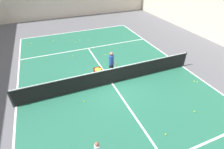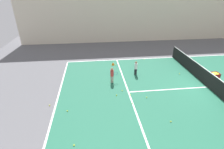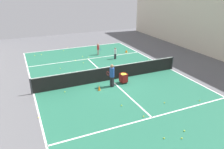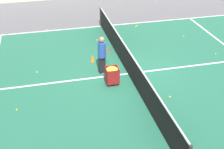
% 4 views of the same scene
% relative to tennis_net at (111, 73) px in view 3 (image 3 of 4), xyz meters
% --- Properties ---
extents(ground_plane, '(35.52, 35.52, 0.00)m').
position_rel_tennis_net_xyz_m(ground_plane, '(0.00, 0.00, -0.57)').
color(ground_plane, '#5B5B60').
extents(court_playing_area, '(11.10, 20.03, 0.00)m').
position_rel_tennis_net_xyz_m(court_playing_area, '(0.00, 0.00, -0.57)').
color(court_playing_area, '#23664C').
rests_on(court_playing_area, ground).
extents(line_baseline_near, '(11.10, 0.10, 0.00)m').
position_rel_tennis_net_xyz_m(line_baseline_near, '(0.00, -10.02, -0.56)').
color(line_baseline_near, white).
rests_on(line_baseline_near, ground).
extents(line_sideline_left, '(0.10, 20.03, 0.00)m').
position_rel_tennis_net_xyz_m(line_sideline_left, '(-5.55, 0.00, -0.56)').
color(line_sideline_left, white).
rests_on(line_sideline_left, ground).
extents(line_sideline_right, '(0.10, 20.03, 0.00)m').
position_rel_tennis_net_xyz_m(line_sideline_right, '(5.55, 0.00, -0.56)').
color(line_sideline_right, white).
rests_on(line_sideline_right, ground).
extents(line_service_near, '(11.10, 0.10, 0.00)m').
position_rel_tennis_net_xyz_m(line_service_near, '(0.00, -5.51, -0.56)').
color(line_service_near, white).
rests_on(line_service_near, ground).
extents(line_service_far, '(11.10, 0.10, 0.00)m').
position_rel_tennis_net_xyz_m(line_service_far, '(0.00, 5.51, -0.56)').
color(line_service_far, white).
rests_on(line_service_far, ground).
extents(line_centre_service, '(0.10, 11.02, 0.00)m').
position_rel_tennis_net_xyz_m(line_centre_service, '(0.00, 0.00, -0.56)').
color(line_centre_service, white).
rests_on(line_centre_service, ground).
extents(tennis_net, '(11.40, 0.10, 1.10)m').
position_rel_tennis_net_xyz_m(tennis_net, '(0.00, 0.00, 0.00)').
color(tennis_net, '#2D2D33').
rests_on(tennis_net, ground).
extents(player_near_baseline, '(0.30, 0.56, 1.16)m').
position_rel_tennis_net_xyz_m(player_near_baseline, '(-1.41, -6.43, 0.10)').
color(player_near_baseline, gray).
rests_on(player_near_baseline, ground).
extents(coach_at_net, '(0.45, 0.65, 1.64)m').
position_rel_tennis_net_xyz_m(coach_at_net, '(0.38, 1.03, 0.37)').
color(coach_at_net, black).
rests_on(coach_at_net, ground).
extents(child_midcourt, '(0.30, 0.30, 1.11)m').
position_rel_tennis_net_xyz_m(child_midcourt, '(-2.42, -4.47, 0.07)').
color(child_midcourt, black).
rests_on(child_midcourt, ground).
extents(ball_cart, '(0.48, 0.51, 0.74)m').
position_rel_tennis_net_xyz_m(ball_cart, '(-0.62, 0.85, -0.05)').
color(ball_cart, maroon).
rests_on(ball_cart, ground).
extents(training_cone_0, '(0.27, 0.27, 0.27)m').
position_rel_tennis_net_xyz_m(training_cone_0, '(-4.42, -6.00, -0.43)').
color(training_cone_0, orange).
rests_on(training_cone_0, ground).
extents(training_cone_1, '(0.19, 0.19, 0.35)m').
position_rel_tennis_net_xyz_m(training_cone_1, '(1.42, 1.26, -0.39)').
color(training_cone_1, orange).
rests_on(training_cone_1, ground).
extents(tennis_ball_0, '(0.07, 0.07, 0.07)m').
position_rel_tennis_net_xyz_m(tennis_ball_0, '(0.39, -5.47, -0.53)').
color(tennis_ball_0, yellow).
rests_on(tennis_ball_0, ground).
extents(tennis_ball_1, '(0.07, 0.07, 0.07)m').
position_rel_tennis_net_xyz_m(tennis_ball_1, '(0.96, 3.74, -0.53)').
color(tennis_ball_1, yellow).
rests_on(tennis_ball_1, ground).
extents(tennis_ball_2, '(0.07, 0.07, 0.07)m').
position_rel_tennis_net_xyz_m(tennis_ball_2, '(5.61, 3.06, -0.53)').
color(tennis_ball_2, yellow).
rests_on(tennis_ball_2, ground).
extents(tennis_ball_3, '(0.07, 0.07, 0.07)m').
position_rel_tennis_net_xyz_m(tennis_ball_3, '(-4.39, -5.80, -0.53)').
color(tennis_ball_3, yellow).
rests_on(tennis_ball_3, ground).
extents(tennis_ball_4, '(0.07, 0.07, 0.07)m').
position_rel_tennis_net_xyz_m(tennis_ball_4, '(3.94, -8.73, -0.53)').
color(tennis_ball_4, yellow).
rests_on(tennis_ball_4, ground).
extents(tennis_ball_5, '(0.07, 0.07, 0.07)m').
position_rel_tennis_net_xyz_m(tennis_ball_5, '(-0.28, 7.55, -0.53)').
color(tennis_ball_5, yellow).
rests_on(tennis_ball_5, ground).
extents(tennis_ball_6, '(0.07, 0.07, 0.07)m').
position_rel_tennis_net_xyz_m(tennis_ball_6, '(-0.77, 7.16, -0.53)').
color(tennis_ball_6, yellow).
rests_on(tennis_ball_6, ground).
extents(tennis_ball_7, '(0.07, 0.07, 0.07)m').
position_rel_tennis_net_xyz_m(tennis_ball_7, '(-3.71, 5.17, -0.53)').
color(tennis_ball_7, yellow).
rests_on(tennis_ball_7, ground).
extents(tennis_ball_8, '(0.07, 0.07, 0.07)m').
position_rel_tennis_net_xyz_m(tennis_ball_8, '(1.25, -5.53, -0.53)').
color(tennis_ball_8, yellow).
rests_on(tennis_ball_8, ground).
extents(tennis_ball_10, '(0.07, 0.07, 0.07)m').
position_rel_tennis_net_xyz_m(tennis_ball_10, '(1.53, -9.28, -0.53)').
color(tennis_ball_10, yellow).
rests_on(tennis_ball_10, ground).
extents(tennis_ball_11, '(0.07, 0.07, 0.07)m').
position_rel_tennis_net_xyz_m(tennis_ball_11, '(5.05, -1.98, -0.53)').
color(tennis_ball_11, yellow).
rests_on(tennis_ball_11, ground).
extents(tennis_ball_12, '(0.07, 0.07, 0.07)m').
position_rel_tennis_net_xyz_m(tennis_ball_12, '(-5.27, -2.97, -0.53)').
color(tennis_ball_12, yellow).
rests_on(tennis_ball_12, ground).
extents(tennis_ball_13, '(0.07, 0.07, 0.07)m').
position_rel_tennis_net_xyz_m(tennis_ball_13, '(3.00, -3.91, -0.53)').
color(tennis_ball_13, yellow).
rests_on(tennis_ball_13, ground).
extents(tennis_ball_15, '(0.07, 0.07, 0.07)m').
position_rel_tennis_net_xyz_m(tennis_ball_15, '(4.60, -8.66, -0.53)').
color(tennis_ball_15, yellow).
rests_on(tennis_ball_15, ground).
extents(tennis_ball_16, '(0.07, 0.07, 0.07)m').
position_rel_tennis_net_xyz_m(tennis_ball_16, '(3.63, 0.62, -0.53)').
color(tennis_ball_16, yellow).
rests_on(tennis_ball_16, ground).
extents(tennis_ball_17, '(0.07, 0.07, 0.07)m').
position_rel_tennis_net_xyz_m(tennis_ball_17, '(4.93, -1.87, -0.53)').
color(tennis_ball_17, yellow).
rests_on(tennis_ball_17, ground).
extents(tennis_ball_18, '(0.07, 0.07, 0.07)m').
position_rel_tennis_net_xyz_m(tennis_ball_18, '(0.77, -4.52, -0.53)').
color(tennis_ball_18, yellow).
rests_on(tennis_ball_18, ground).
extents(tennis_ball_19, '(0.07, 0.07, 0.07)m').
position_rel_tennis_net_xyz_m(tennis_ball_19, '(0.31, -6.35, -0.53)').
color(tennis_ball_19, yellow).
rests_on(tennis_ball_19, ground).
extents(tennis_ball_20, '(0.07, 0.07, 0.07)m').
position_rel_tennis_net_xyz_m(tennis_ball_20, '(-0.17, -5.91, -0.53)').
color(tennis_ball_20, yellow).
rests_on(tennis_ball_20, ground).
extents(tennis_ball_21, '(0.07, 0.07, 0.07)m').
position_rel_tennis_net_xyz_m(tennis_ball_21, '(-1.56, 4.51, -0.53)').
color(tennis_ball_21, yellow).
rests_on(tennis_ball_21, ground).
extents(tennis_ball_22, '(0.07, 0.07, 0.07)m').
position_rel_tennis_net_xyz_m(tennis_ball_22, '(0.47, 7.22, -0.53)').
color(tennis_ball_22, yellow).
rests_on(tennis_ball_22, ground).
extents(tennis_ball_23, '(0.07, 0.07, 0.07)m').
position_rel_tennis_net_xyz_m(tennis_ball_23, '(0.90, -10.36, -0.53)').
color(tennis_ball_23, yellow).
rests_on(tennis_ball_23, ground).
extents(tennis_ball_24, '(0.07, 0.07, 0.07)m').
position_rel_tennis_net_xyz_m(tennis_ball_24, '(-2.07, -1.02, -0.53)').
color(tennis_ball_24, yellow).
rests_on(tennis_ball_24, ground).
extents(tennis_ball_25, '(0.07, 0.07, 0.07)m').
position_rel_tennis_net_xyz_m(tennis_ball_25, '(0.39, 5.28, -0.53)').
color(tennis_ball_25, yellow).
rests_on(tennis_ball_25, ground).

